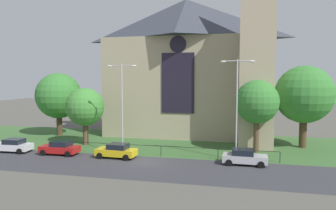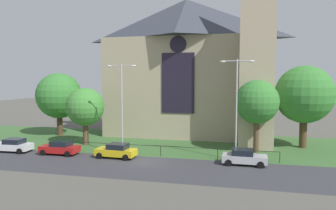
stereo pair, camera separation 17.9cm
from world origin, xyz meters
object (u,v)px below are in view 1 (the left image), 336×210
at_px(parked_car_white, 13,145).
at_px(church_building, 190,65).
at_px(streetlamp_near, 122,99).
at_px(parked_car_yellow, 117,151).
at_px(tree_left_near, 85,107).
at_px(tree_right_far, 304,95).
at_px(tree_right_near, 257,102).
at_px(parked_car_red, 60,148).
at_px(tree_left_far, 59,96).
at_px(streetlamp_far, 237,98).
at_px(parked_car_silver, 244,157).

bearing_deg(parked_car_white, church_building, -139.57).
height_order(streetlamp_near, parked_car_yellow, streetlamp_near).
distance_m(tree_left_near, streetlamp_near, 7.63).
xyz_separation_m(church_building, tree_right_far, (14.80, -6.39, -3.89)).
bearing_deg(tree_right_near, church_building, 131.87).
bearing_deg(parked_car_red, tree_left_far, -58.86).
distance_m(streetlamp_far, parked_car_silver, 5.80).
relative_size(tree_left_near, parked_car_red, 1.70).
xyz_separation_m(tree_left_near, parked_car_red, (-0.23, -5.52, -4.00)).
bearing_deg(parked_car_yellow, tree_left_near, -38.15).
xyz_separation_m(church_building, parked_car_yellow, (-5.12, -16.29, -9.53)).
bearing_deg(parked_car_white, tree_left_far, -88.19).
height_order(tree_right_near, streetlamp_near, streetlamp_near).
xyz_separation_m(streetlamp_far, parked_car_silver, (0.83, -1.36, -5.58)).
distance_m(tree_right_near, tree_right_far, 6.84).
height_order(tree_right_near, tree_right_far, tree_right_far).
bearing_deg(tree_right_far, tree_left_far, 178.48).
relative_size(tree_right_near, streetlamp_near, 0.83).
xyz_separation_m(tree_right_far, streetlamp_near, (-19.90, -8.29, -0.25)).
bearing_deg(parked_car_silver, parked_car_red, -178.22).
bearing_deg(tree_right_near, streetlamp_far, -116.02).
bearing_deg(parked_car_yellow, tree_right_near, -154.80).
distance_m(tree_left_far, tree_left_near, 8.77).
distance_m(tree_right_near, parked_car_white, 27.96).
relative_size(parked_car_white, parked_car_red, 1.01).
bearing_deg(parked_car_yellow, parked_car_red, 2.72).
xyz_separation_m(tree_right_far, parked_car_white, (-32.41, -10.02, -5.64)).
bearing_deg(tree_left_far, parked_car_silver, -21.78).
height_order(streetlamp_far, parked_car_red, streetlamp_far).
relative_size(tree_left_near, parked_car_silver, 1.69).
relative_size(tree_right_far, streetlamp_far, 0.96).
xyz_separation_m(tree_right_far, parked_car_red, (-26.55, -9.91, -5.64)).
distance_m(tree_left_far, parked_car_yellow, 17.85).
distance_m(streetlamp_far, parked_car_white, 25.38).
distance_m(tree_left_near, parked_car_white, 9.20).
relative_size(streetlamp_near, streetlamp_far, 0.97).
bearing_deg(parked_car_white, tree_right_near, -169.73).
relative_size(streetlamp_near, parked_car_white, 2.31).
height_order(tree_right_far, streetlamp_near, streetlamp_near).
relative_size(church_building, streetlamp_near, 2.63).
bearing_deg(parked_car_red, streetlamp_near, -166.89).
relative_size(tree_left_near, streetlamp_far, 0.70).
height_order(church_building, streetlamp_near, church_building).
bearing_deg(tree_right_far, streetlamp_near, -157.39).
distance_m(tree_right_far, tree_left_near, 26.73).
height_order(tree_left_far, tree_right_near, tree_left_far).
distance_m(church_building, parked_car_red, 22.24).
distance_m(tree_right_far, parked_car_silver, 13.12).
relative_size(church_building, tree_right_near, 3.18).
height_order(tree_left_far, streetlamp_near, streetlamp_near).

